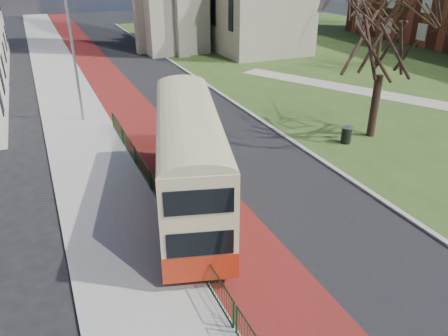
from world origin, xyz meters
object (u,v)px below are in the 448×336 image
winter_tree_near (388,22)px  litter_bin (346,135)px  streetlamp (76,49)px  bus (189,156)px  winter_tree_far (386,1)px

winter_tree_near → litter_bin: 6.38m
streetlamp → bus: (2.56, -13.17, -2.12)m
streetlamp → winter_tree_far: winter_tree_far is taller
litter_bin → bus: bearing=-163.0°
winter_tree_far → litter_bin: (-14.94, -14.58, -5.46)m
bus → litter_bin: bus is taller
streetlamp → winter_tree_near: winter_tree_near is taller
winter_tree_near → winter_tree_far: (12.85, 14.23, -0.56)m
streetlamp → winter_tree_near: 18.09m
streetlamp → litter_bin: streetlamp is taller
streetlamp → litter_bin: 16.96m
winter_tree_far → litter_bin: 21.58m
winter_tree_near → streetlamp: bearing=147.8°
bus → litter_bin: (10.58, 3.24, -1.94)m
bus → winter_tree_far: 31.32m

